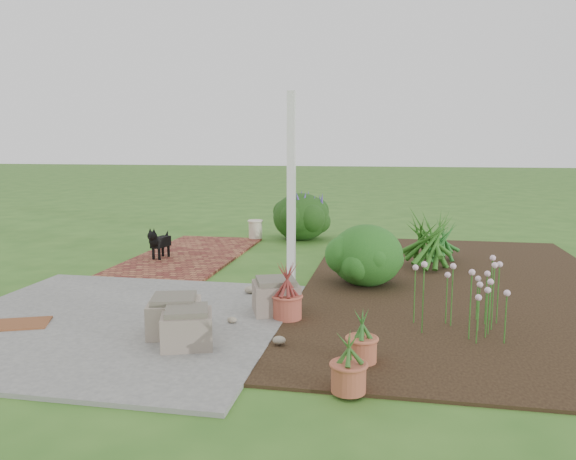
% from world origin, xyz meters
% --- Properties ---
extents(ground, '(80.00, 80.00, 0.00)m').
position_xyz_m(ground, '(0.00, 0.00, 0.00)').
color(ground, '#32641F').
rests_on(ground, ground).
extents(concrete_patio, '(3.50, 3.50, 0.04)m').
position_xyz_m(concrete_patio, '(-1.25, -1.75, 0.02)').
color(concrete_patio, slate).
rests_on(concrete_patio, ground).
extents(brick_path, '(1.60, 3.50, 0.04)m').
position_xyz_m(brick_path, '(-1.70, 1.75, 0.02)').
color(brick_path, maroon).
rests_on(brick_path, ground).
extents(garden_bed, '(4.00, 7.00, 0.03)m').
position_xyz_m(garden_bed, '(2.50, 0.50, 0.01)').
color(garden_bed, black).
rests_on(garden_bed, ground).
extents(veranda_post, '(0.10, 0.10, 2.50)m').
position_xyz_m(veranda_post, '(0.30, 0.10, 1.25)').
color(veranda_post, white).
rests_on(veranda_post, ground).
extents(stone_trough_near, '(0.57, 0.57, 0.30)m').
position_xyz_m(stone_trough_near, '(-0.21, -2.31, 0.19)').
color(stone_trough_near, gray).
rests_on(stone_trough_near, concrete_patio).
extents(stone_trough_mid, '(0.59, 0.59, 0.32)m').
position_xyz_m(stone_trough_mid, '(-0.45, -2.03, 0.20)').
color(stone_trough_mid, gray).
rests_on(stone_trough_mid, concrete_patio).
extents(stone_trough_far, '(0.61, 0.61, 0.32)m').
position_xyz_m(stone_trough_far, '(0.36, -1.16, 0.20)').
color(stone_trough_far, '#716357').
rests_on(stone_trough_far, concrete_patio).
extents(coir_doormat, '(0.71, 0.59, 0.02)m').
position_xyz_m(coir_doormat, '(-2.11, -2.08, 0.05)').
color(coir_doormat, brown).
rests_on(coir_doormat, concrete_patio).
extents(black_dog, '(0.23, 0.54, 0.46)m').
position_xyz_m(black_dog, '(-2.06, 1.30, 0.32)').
color(black_dog, black).
rests_on(black_dog, brick_path).
extents(cream_ceramic_urn, '(0.29, 0.29, 0.34)m').
position_xyz_m(cream_ceramic_urn, '(-1.03, 3.48, 0.21)').
color(cream_ceramic_urn, beige).
rests_on(cream_ceramic_urn, brick_path).
extents(evergreen_shrub, '(1.16, 1.16, 0.81)m').
position_xyz_m(evergreen_shrub, '(1.26, 0.31, 0.43)').
color(evergreen_shrub, '#103810').
rests_on(evergreen_shrub, garden_bed).
extents(agapanthus_clump_back, '(1.44, 1.44, 1.00)m').
position_xyz_m(agapanthus_clump_back, '(2.10, 1.44, 0.53)').
color(agapanthus_clump_back, '#193F11').
rests_on(agapanthus_clump_back, garden_bed).
extents(agapanthus_clump_front, '(0.97, 0.97, 0.71)m').
position_xyz_m(agapanthus_clump_front, '(2.30, 2.07, 0.39)').
color(agapanthus_clump_front, '#0C430F').
rests_on(agapanthus_clump_front, garden_bed).
extents(pink_flower_patch, '(1.13, 1.13, 0.69)m').
position_xyz_m(pink_flower_patch, '(2.27, -1.38, 0.38)').
color(pink_flower_patch, '#113D0F').
rests_on(pink_flower_patch, garden_bed).
extents(terracotta_pot_bronze, '(0.35, 0.35, 0.25)m').
position_xyz_m(terracotta_pot_bronze, '(0.52, -1.33, 0.15)').
color(terracotta_pot_bronze, '#A54A38').
rests_on(terracotta_pot_bronze, garden_bed).
extents(terracotta_pot_small_left, '(0.27, 0.27, 0.21)m').
position_xyz_m(terracotta_pot_small_left, '(1.36, -2.38, 0.14)').
color(terracotta_pot_small_left, '#AA5639').
rests_on(terracotta_pot_small_left, garden_bed).
extents(terracotta_pot_small_right, '(0.26, 0.26, 0.22)m').
position_xyz_m(terracotta_pot_small_right, '(1.30, -2.98, 0.14)').
color(terracotta_pot_small_right, '#A24E37').
rests_on(terracotta_pot_small_right, garden_bed).
extents(purple_flowering_bush, '(1.21, 1.21, 0.93)m').
position_xyz_m(purple_flowering_bush, '(-0.18, 3.77, 0.46)').
color(purple_flowering_bush, black).
rests_on(purple_flowering_bush, ground).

